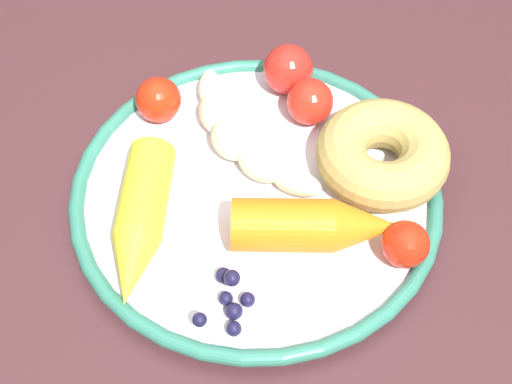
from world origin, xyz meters
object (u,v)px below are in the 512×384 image
(donut, at_px, (383,154))
(tomato_extra, at_px, (159,99))
(dining_table, at_px, (320,259))
(tomato_near, at_px, (310,102))
(tomato_mid, at_px, (288,69))
(banana, at_px, (239,138))
(tomato_far, at_px, (406,244))
(carrot_orange, at_px, (317,226))
(plate, at_px, (256,194))
(blueberry_pile, at_px, (229,300))
(carrot_yellow, at_px, (140,222))

(donut, height_order, tomato_extra, donut)
(dining_table, relative_size, tomato_near, 26.92)
(tomato_near, xyz_separation_m, tomato_mid, (0.02, 0.03, 0.00))
(banana, relative_size, tomato_far, 4.21)
(carrot_orange, xyz_separation_m, tomato_near, (0.11, 0.05, -0.00))
(tomato_mid, bearing_deg, plate, -167.04)
(blueberry_pile, bearing_deg, tomato_far, -46.10)
(banana, height_order, donut, donut)
(tomato_mid, bearing_deg, tomato_extra, 133.26)
(donut, distance_m, tomato_far, 0.08)
(tomato_near, bearing_deg, dining_table, -141.51)
(banana, xyz_separation_m, tomato_near, (0.05, -0.04, 0.01))
(tomato_near, bearing_deg, carrot_orange, -153.63)
(plate, distance_m, banana, 0.05)
(carrot_yellow, bearing_deg, carrot_orange, -65.20)
(tomato_mid, bearing_deg, donut, -115.76)
(banana, bearing_deg, tomato_mid, -4.24)
(banana, relative_size, donut, 1.41)
(plate, distance_m, tomato_mid, 0.12)
(donut, xyz_separation_m, tomato_far, (-0.07, -0.04, -0.00))
(plate, distance_m, tomato_far, 0.12)
(donut, height_order, tomato_near, same)
(blueberry_pile, relative_size, tomato_extra, 1.40)
(banana, relative_size, carrot_yellow, 1.07)
(tomato_mid, relative_size, tomato_far, 1.22)
(donut, distance_m, tomato_extra, 0.18)
(carrot_yellow, distance_m, donut, 0.19)
(carrot_yellow, relative_size, blueberry_pile, 2.60)
(dining_table, height_order, carrot_yellow, carrot_yellow)
(carrot_yellow, bearing_deg, tomato_near, -20.87)
(dining_table, distance_m, carrot_orange, 0.15)
(dining_table, relative_size, carrot_orange, 8.12)
(donut, distance_m, blueberry_pile, 0.17)
(carrot_orange, height_order, tomato_near, same)
(dining_table, distance_m, tomato_near, 0.15)
(dining_table, bearing_deg, plate, 127.45)
(dining_table, distance_m, carrot_yellow, 0.20)
(blueberry_pile, xyz_separation_m, tomato_near, (0.18, 0.02, 0.01))
(plate, bearing_deg, tomato_far, -92.60)
(tomato_near, xyz_separation_m, tomato_far, (-0.09, -0.12, -0.00))
(blueberry_pile, bearing_deg, plate, 15.77)
(tomato_near, height_order, tomato_extra, same)
(tomato_mid, height_order, tomato_extra, tomato_mid)
(plate, height_order, tomato_extra, tomato_extra)
(dining_table, bearing_deg, tomato_far, -119.13)
(plate, height_order, tomato_mid, tomato_mid)
(tomato_far, height_order, tomato_extra, tomato_extra)
(plate, bearing_deg, carrot_yellow, 142.34)
(tomato_near, bearing_deg, tomato_extra, 114.99)
(carrot_orange, relative_size, tomato_mid, 3.00)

